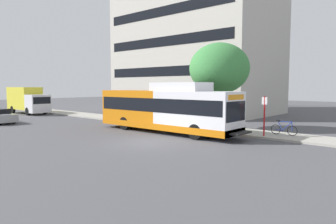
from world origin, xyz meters
name	(u,v)px	position (x,y,z in m)	size (l,w,h in m)	color
ground_plane	(77,130)	(0.00, 8.00, 0.00)	(120.00, 120.00, 0.00)	#4C4C51
sidewalk_curb	(157,123)	(7.00, 6.00, 0.07)	(3.00, 56.00, 0.14)	#A8A399
transit_bus	(166,109)	(3.63, 1.91, 1.70)	(2.58, 12.25, 3.65)	white
bus_stop_sign_pole	(264,113)	(5.92, -4.61, 1.65)	(0.10, 0.36, 2.60)	red
bicycle_parked	(284,129)	(7.18, -5.45, 0.56)	(0.52, 1.76, 1.02)	black
street_tree_near_stop	(219,69)	(7.80, 0.00, 4.77)	(4.70, 4.70, 6.64)	#4C3823
box_truck_background	(28,100)	(3.85, 24.79, 1.74)	(2.32, 7.01, 3.25)	silver
apartment_tower_backdrop	(197,6)	(19.41, 10.63, 13.52)	(12.47, 19.39, 27.03)	#BCB7AD
lattice_comm_tower	(144,53)	(24.66, 25.67, 9.18)	(1.10, 1.10, 27.72)	#B7B7BC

